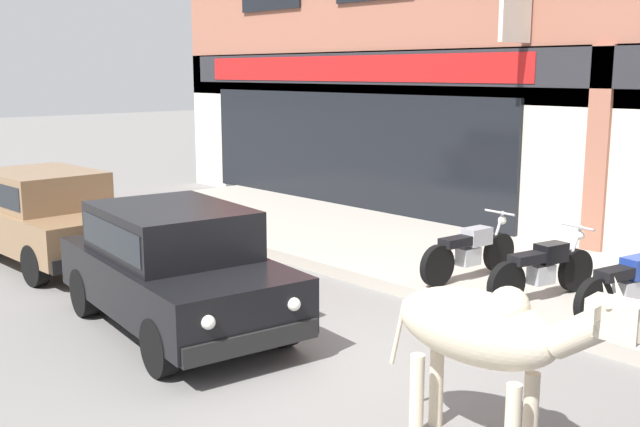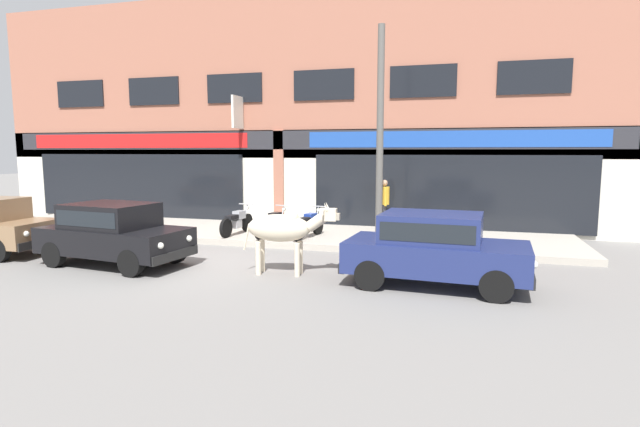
{
  "view_description": "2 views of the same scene",
  "coord_description": "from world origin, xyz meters",
  "views": [
    {
      "loc": [
        5.71,
        -5.1,
        2.99
      ],
      "look_at": [
        -1.01,
        1.0,
        1.26
      ],
      "focal_mm": 42.0,
      "sensor_mm": 36.0,
      "label": 1
    },
    {
      "loc": [
        6.17,
        -10.47,
        2.68
      ],
      "look_at": [
        2.91,
        1.0,
        1.18
      ],
      "focal_mm": 28.0,
      "sensor_mm": 36.0,
      "label": 2
    }
  ],
  "objects": [
    {
      "name": "motorcycle_1",
      "position": [
        0.88,
        3.05,
        0.56
      ],
      "size": [
        0.62,
        1.8,
        0.88
      ],
      "color": "black",
      "rests_on": "sidewalk"
    },
    {
      "name": "motorcycle_0",
      "position": [
        -0.3,
        3.14,
        0.56
      ],
      "size": [
        0.52,
        1.81,
        0.88
      ],
      "color": "black",
      "rests_on": "sidewalk"
    },
    {
      "name": "sidewalk",
      "position": [
        0.0,
        4.09,
        0.09
      ],
      "size": [
        19.0,
        3.78,
        0.17
      ],
      "primitive_type": "cube",
      "color": "#A8A093",
      "rests_on": "ground"
    },
    {
      "name": "shop_building",
      "position": [
        -0.0,
        6.24,
        3.84
      ],
      "size": [
        23.0,
        1.4,
        8.11
      ],
      "color": "#9E604C",
      "rests_on": "ground"
    },
    {
      "name": "utility_pole",
      "position": [
        4.1,
        2.5,
        3.01
      ],
      "size": [
        0.18,
        0.18,
        5.68
      ],
      "primitive_type": "cylinder",
      "color": "#595651",
      "rests_on": "sidewalk"
    },
    {
      "name": "motorcycle_2",
      "position": [
        1.94,
        3.17,
        0.56
      ],
      "size": [
        0.61,
        1.8,
        0.88
      ],
      "color": "black",
      "rests_on": "sidewalk"
    },
    {
      "name": "car_1",
      "position": [
        5.69,
        -0.54,
        0.81
      ],
      "size": [
        3.7,
        1.83,
        1.46
      ],
      "color": "black",
      "rests_on": "ground"
    },
    {
      "name": "ground_plane",
      "position": [
        0.0,
        0.0,
        0.0
      ],
      "size": [
        90.0,
        90.0,
        0.0
      ],
      "primitive_type": "plane",
      "color": "slate"
    },
    {
      "name": "car_2",
      "position": [
        -1.66,
        -0.69,
        0.81
      ],
      "size": [
        3.74,
        2.01,
        1.46
      ],
      "color": "black",
      "rests_on": "ground"
    },
    {
      "name": "cow",
      "position": [
        2.5,
        -0.44,
        1.01
      ],
      "size": [
        2.15,
        0.64,
        1.61
      ],
      "color": "beige",
      "rests_on": "ground"
    },
    {
      "name": "pedestrian",
      "position": [
        3.83,
        5.21,
        1.16
      ],
      "size": [
        0.32,
        0.48,
        1.6
      ],
      "color": "#2D2D33",
      "rests_on": "sidewalk"
    }
  ]
}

